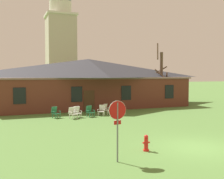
{
  "coord_description": "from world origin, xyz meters",
  "views": [
    {
      "loc": [
        -8.81,
        -10.86,
        3.69
      ],
      "look_at": [
        -1.19,
        8.87,
        2.5
      ],
      "focal_mm": 43.06,
      "sensor_mm": 36.0,
      "label": 1
    }
  ],
  "objects_px": {
    "stop_sign": "(117,119)",
    "lawn_chair_near_door": "(73,113)",
    "lawn_chair_left_end": "(77,112)",
    "lawn_chair_right_end": "(102,110)",
    "lawn_chair_far_side": "(106,109)",
    "lawn_chair_middle": "(90,111)",
    "fire_hydrant": "(146,143)",
    "lawn_chair_by_porch": "(55,112)"
  },
  "relations": [
    {
      "from": "lawn_chair_far_side",
      "to": "lawn_chair_middle",
      "type": "bearing_deg",
      "value": -153.08
    },
    {
      "from": "lawn_chair_left_end",
      "to": "lawn_chair_middle",
      "type": "bearing_deg",
      "value": -0.21
    },
    {
      "from": "lawn_chair_by_porch",
      "to": "lawn_chair_near_door",
      "type": "bearing_deg",
      "value": -34.93
    },
    {
      "from": "lawn_chair_middle",
      "to": "stop_sign",
      "type": "bearing_deg",
      "value": -100.95
    },
    {
      "from": "lawn_chair_right_end",
      "to": "lawn_chair_far_side",
      "type": "height_order",
      "value": "same"
    },
    {
      "from": "stop_sign",
      "to": "fire_hydrant",
      "type": "relative_size",
      "value": 3.29
    },
    {
      "from": "lawn_chair_middle",
      "to": "lawn_chair_right_end",
      "type": "distance_m",
      "value": 1.23
    },
    {
      "from": "lawn_chair_near_door",
      "to": "lawn_chair_far_side",
      "type": "distance_m",
      "value": 3.77
    },
    {
      "from": "lawn_chair_right_end",
      "to": "lawn_chair_left_end",
      "type": "bearing_deg",
      "value": -172.62
    },
    {
      "from": "lawn_chair_by_porch",
      "to": "lawn_chair_right_end",
      "type": "relative_size",
      "value": 1.0
    },
    {
      "from": "fire_hydrant",
      "to": "stop_sign",
      "type": "bearing_deg",
      "value": -152.19
    },
    {
      "from": "lawn_chair_near_door",
      "to": "lawn_chair_far_side",
      "type": "bearing_deg",
      "value": 21.64
    },
    {
      "from": "stop_sign",
      "to": "lawn_chair_left_end",
      "type": "xyz_separation_m",
      "value": [
        1.2,
        12.02,
        -1.35
      ]
    },
    {
      "from": "lawn_chair_left_end",
      "to": "lawn_chair_far_side",
      "type": "distance_m",
      "value": 3.16
    },
    {
      "from": "stop_sign",
      "to": "lawn_chair_far_side",
      "type": "distance_m",
      "value": 13.71
    },
    {
      "from": "lawn_chair_middle",
      "to": "lawn_chair_far_side",
      "type": "height_order",
      "value": "same"
    },
    {
      "from": "lawn_chair_right_end",
      "to": "fire_hydrant",
      "type": "distance_m",
      "value": 11.43
    },
    {
      "from": "lawn_chair_left_end",
      "to": "lawn_chair_right_end",
      "type": "relative_size",
      "value": 1.0
    },
    {
      "from": "lawn_chair_left_end",
      "to": "lawn_chair_far_side",
      "type": "height_order",
      "value": "same"
    },
    {
      "from": "lawn_chair_by_porch",
      "to": "lawn_chair_middle",
      "type": "height_order",
      "value": "same"
    },
    {
      "from": "lawn_chair_far_side",
      "to": "lawn_chair_right_end",
      "type": "bearing_deg",
      "value": -136.6
    },
    {
      "from": "stop_sign",
      "to": "lawn_chair_near_door",
      "type": "distance_m",
      "value": 11.68
    },
    {
      "from": "lawn_chair_right_end",
      "to": "stop_sign",
      "type": "bearing_deg",
      "value": -105.94
    },
    {
      "from": "stop_sign",
      "to": "lawn_chair_near_door",
      "type": "bearing_deg",
      "value": 86.53
    },
    {
      "from": "lawn_chair_by_porch",
      "to": "stop_sign",
      "type": "bearing_deg",
      "value": -87.36
    },
    {
      "from": "lawn_chair_far_side",
      "to": "stop_sign",
      "type": "bearing_deg",
      "value": -107.98
    },
    {
      "from": "stop_sign",
      "to": "lawn_chair_left_end",
      "type": "relative_size",
      "value": 2.72
    },
    {
      "from": "stop_sign",
      "to": "lawn_chair_middle",
      "type": "bearing_deg",
      "value": 79.05
    },
    {
      "from": "fire_hydrant",
      "to": "lawn_chair_right_end",
      "type": "bearing_deg",
      "value": 81.88
    },
    {
      "from": "lawn_chair_middle",
      "to": "lawn_chair_near_door",
      "type": "bearing_deg",
      "value": -165.03
    },
    {
      "from": "stop_sign",
      "to": "lawn_chair_by_porch",
      "type": "bearing_deg",
      "value": 92.64
    },
    {
      "from": "lawn_chair_right_end",
      "to": "lawn_chair_far_side",
      "type": "relative_size",
      "value": 1.0
    },
    {
      "from": "lawn_chair_near_door",
      "to": "lawn_chair_left_end",
      "type": "xyz_separation_m",
      "value": [
        0.5,
        0.44,
        0.0
      ]
    },
    {
      "from": "stop_sign",
      "to": "lawn_chair_near_door",
      "type": "xyz_separation_m",
      "value": [
        0.7,
        11.59,
        -1.35
      ]
    },
    {
      "from": "stop_sign",
      "to": "lawn_chair_right_end",
      "type": "height_order",
      "value": "stop_sign"
    },
    {
      "from": "lawn_chair_near_door",
      "to": "lawn_chair_left_end",
      "type": "height_order",
      "value": "same"
    },
    {
      "from": "stop_sign",
      "to": "lawn_chair_middle",
      "type": "height_order",
      "value": "stop_sign"
    },
    {
      "from": "lawn_chair_left_end",
      "to": "lawn_chair_right_end",
      "type": "bearing_deg",
      "value": 7.38
    },
    {
      "from": "lawn_chair_near_door",
      "to": "lawn_chair_middle",
      "type": "xyz_separation_m",
      "value": [
        1.62,
        0.43,
        0.0
      ]
    },
    {
      "from": "lawn_chair_by_porch",
      "to": "lawn_chair_left_end",
      "type": "distance_m",
      "value": 1.83
    },
    {
      "from": "lawn_chair_left_end",
      "to": "lawn_chair_middle",
      "type": "distance_m",
      "value": 1.13
    },
    {
      "from": "lawn_chair_left_end",
      "to": "lawn_chair_middle",
      "type": "xyz_separation_m",
      "value": [
        1.13,
        -0.0,
        0.0
      ]
    }
  ]
}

